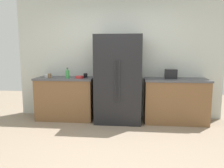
{
  "coord_description": "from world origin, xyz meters",
  "views": [
    {
      "loc": [
        0.39,
        -3.05,
        1.49
      ],
      "look_at": [
        0.02,
        0.47,
        0.96
      ],
      "focal_mm": 35.01,
      "sensor_mm": 36.0,
      "label": 1
    }
  ],
  "objects_px": {
    "refrigerator": "(119,79)",
    "cup_b": "(50,76)",
    "cup_a": "(86,75)",
    "bowl_a": "(79,77)",
    "bowl_b": "(48,76)",
    "bottle_a": "(67,74)",
    "toaster": "(171,74)"
  },
  "relations": [
    {
      "from": "cup_b",
      "to": "toaster",
      "type": "bearing_deg",
      "value": 3.39
    },
    {
      "from": "cup_b",
      "to": "bowl_b",
      "type": "distance_m",
      "value": 0.16
    },
    {
      "from": "toaster",
      "to": "bowl_b",
      "type": "distance_m",
      "value": 2.66
    },
    {
      "from": "cup_b",
      "to": "bowl_a",
      "type": "distance_m",
      "value": 0.65
    },
    {
      "from": "toaster",
      "to": "cup_b",
      "type": "distance_m",
      "value": 2.58
    },
    {
      "from": "refrigerator",
      "to": "bowl_b",
      "type": "height_order",
      "value": "refrigerator"
    },
    {
      "from": "refrigerator",
      "to": "cup_a",
      "type": "xyz_separation_m",
      "value": [
        -0.73,
        0.11,
        0.06
      ]
    },
    {
      "from": "bottle_a",
      "to": "cup_b",
      "type": "bearing_deg",
      "value": 178.67
    },
    {
      "from": "cup_a",
      "to": "bottle_a",
      "type": "bearing_deg",
      "value": -153.51
    },
    {
      "from": "refrigerator",
      "to": "cup_b",
      "type": "xyz_separation_m",
      "value": [
        -1.48,
        -0.06,
        0.06
      ]
    },
    {
      "from": "bottle_a",
      "to": "refrigerator",
      "type": "bearing_deg",
      "value": 3.48
    },
    {
      "from": "bowl_b",
      "to": "bottle_a",
      "type": "bearing_deg",
      "value": -16.23
    },
    {
      "from": "cup_b",
      "to": "bowl_a",
      "type": "bearing_deg",
      "value": 1.37
    },
    {
      "from": "toaster",
      "to": "cup_b",
      "type": "bearing_deg",
      "value": -176.61
    },
    {
      "from": "bowl_a",
      "to": "bowl_b",
      "type": "xyz_separation_m",
      "value": [
        -0.74,
        0.12,
        0.01
      ]
    },
    {
      "from": "toaster",
      "to": "cup_b",
      "type": "relative_size",
      "value": 2.57
    },
    {
      "from": "bowl_b",
      "to": "cup_a",
      "type": "bearing_deg",
      "value": 2.31
    },
    {
      "from": "bottle_a",
      "to": "cup_b",
      "type": "distance_m",
      "value": 0.4
    },
    {
      "from": "bottle_a",
      "to": "bowl_a",
      "type": "relative_size",
      "value": 1.22
    },
    {
      "from": "bottle_a",
      "to": "cup_a",
      "type": "bearing_deg",
      "value": 26.49
    },
    {
      "from": "toaster",
      "to": "cup_a",
      "type": "bearing_deg",
      "value": 179.61
    },
    {
      "from": "cup_b",
      "to": "bowl_a",
      "type": "relative_size",
      "value": 0.51
    },
    {
      "from": "refrigerator",
      "to": "bottle_a",
      "type": "bearing_deg",
      "value": -176.52
    },
    {
      "from": "bottle_a",
      "to": "bowl_a",
      "type": "distance_m",
      "value": 0.26
    },
    {
      "from": "bottle_a",
      "to": "cup_b",
      "type": "xyz_separation_m",
      "value": [
        -0.4,
        0.01,
        -0.04
      ]
    },
    {
      "from": "refrigerator",
      "to": "cup_b",
      "type": "bearing_deg",
      "value": -177.82
    },
    {
      "from": "cup_a",
      "to": "cup_b",
      "type": "xyz_separation_m",
      "value": [
        -0.75,
        -0.16,
        -0.0
      ]
    },
    {
      "from": "toaster",
      "to": "bottle_a",
      "type": "distance_m",
      "value": 2.18
    },
    {
      "from": "toaster",
      "to": "bowl_a",
      "type": "relative_size",
      "value": 1.31
    },
    {
      "from": "toaster",
      "to": "bottle_a",
      "type": "relative_size",
      "value": 1.07
    },
    {
      "from": "bowl_b",
      "to": "bowl_a",
      "type": "bearing_deg",
      "value": -8.93
    },
    {
      "from": "cup_a",
      "to": "bowl_a",
      "type": "distance_m",
      "value": 0.18
    }
  ]
}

